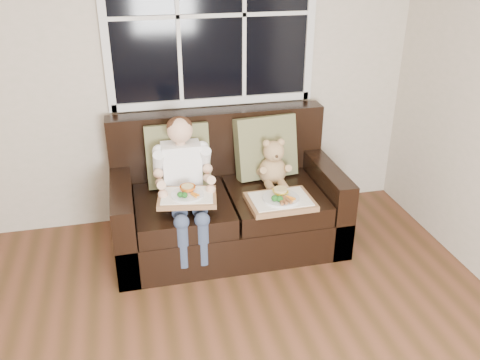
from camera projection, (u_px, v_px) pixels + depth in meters
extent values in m
cube|color=beige|center=(129.00, 60.00, 3.78)|extent=(4.50, 0.02, 2.70)
cube|color=black|center=(211.00, 15.00, 3.76)|extent=(1.50, 0.02, 1.25)
cube|color=silver|center=(213.00, 101.00, 4.03)|extent=(1.58, 0.04, 0.06)
cube|color=silver|center=(103.00, 19.00, 3.59)|extent=(0.06, 0.04, 1.37)
cube|color=silver|center=(311.00, 12.00, 3.90)|extent=(0.06, 0.04, 1.37)
cube|color=silver|center=(211.00, 16.00, 3.75)|extent=(1.50, 0.03, 0.03)
cube|color=black|center=(228.00, 226.00, 3.95)|extent=(1.70, 0.90, 0.30)
cube|color=black|center=(124.00, 220.00, 3.72)|extent=(0.15, 0.90, 0.60)
cube|color=black|center=(323.00, 198.00, 4.04)|extent=(0.15, 0.90, 0.60)
cube|color=black|center=(218.00, 150.00, 4.07)|extent=(1.70, 0.18, 0.66)
cube|color=black|center=(183.00, 210.00, 3.71)|extent=(0.68, 0.72, 0.15)
cube|color=black|center=(275.00, 200.00, 3.85)|extent=(0.68, 0.72, 0.15)
cube|color=olive|center=(178.00, 155.00, 3.84)|extent=(0.48, 0.22, 0.49)
cube|color=olive|center=(266.00, 147.00, 3.97)|extent=(0.51, 0.28, 0.50)
cube|color=white|center=(182.00, 168.00, 3.70)|extent=(0.28, 0.17, 0.38)
sphere|color=#E0AC89|center=(180.00, 130.00, 3.56)|extent=(0.18, 0.18, 0.18)
ellipsoid|color=#3D2213|center=(179.00, 126.00, 3.56)|extent=(0.18, 0.18, 0.13)
cylinder|color=#313D56|center=(177.00, 201.00, 3.57)|extent=(0.11, 0.34, 0.11)
cylinder|color=#313D56|center=(196.00, 199.00, 3.60)|extent=(0.11, 0.34, 0.11)
cylinder|color=#313D56|center=(183.00, 245.00, 3.44)|extent=(0.09, 0.09, 0.32)
cylinder|color=#313D56|center=(203.00, 243.00, 3.47)|extent=(0.09, 0.09, 0.32)
cylinder|color=#E0AC89|center=(160.00, 172.00, 3.54)|extent=(0.07, 0.34, 0.27)
cylinder|color=#E0AC89|center=(207.00, 168.00, 3.61)|extent=(0.07, 0.34, 0.27)
ellipsoid|color=tan|center=(272.00, 171.00, 3.91)|extent=(0.22, 0.19, 0.23)
sphere|color=tan|center=(274.00, 151.00, 3.82)|extent=(0.16, 0.16, 0.16)
sphere|color=tan|center=(266.00, 144.00, 3.79)|extent=(0.06, 0.06, 0.06)
sphere|color=tan|center=(281.00, 142.00, 3.81)|extent=(0.06, 0.06, 0.06)
sphere|color=tan|center=(276.00, 156.00, 3.78)|extent=(0.06, 0.06, 0.06)
sphere|color=black|center=(277.00, 157.00, 3.75)|extent=(0.02, 0.02, 0.02)
cylinder|color=tan|center=(270.00, 187.00, 3.82)|extent=(0.07, 0.13, 0.06)
cylinder|color=tan|center=(283.00, 185.00, 3.84)|extent=(0.07, 0.13, 0.06)
cube|color=#9A6B45|center=(187.00, 198.00, 3.48)|extent=(0.44, 0.36, 0.03)
cube|color=white|center=(187.00, 195.00, 3.48)|extent=(0.39, 0.31, 0.01)
cylinder|color=silver|center=(187.00, 195.00, 3.46)|extent=(0.23, 0.23, 0.01)
imported|color=orange|center=(188.00, 188.00, 3.49)|extent=(0.13, 0.13, 0.04)
cylinder|color=#E4CC7C|center=(188.00, 188.00, 3.49)|extent=(0.09, 0.09, 0.02)
ellipsoid|color=#1E601F|center=(180.00, 194.00, 3.41)|extent=(0.04, 0.04, 0.04)
ellipsoid|color=#1E601F|center=(185.00, 195.00, 3.40)|extent=(0.04, 0.04, 0.04)
cylinder|color=orange|center=(194.00, 195.00, 3.43)|extent=(0.04, 0.06, 0.02)
cube|color=#9A6B45|center=(280.00, 202.00, 3.63)|extent=(0.47, 0.36, 0.04)
cube|color=white|center=(280.00, 199.00, 3.62)|extent=(0.41, 0.31, 0.01)
cylinder|color=silver|center=(281.00, 198.00, 3.60)|extent=(0.26, 0.26, 0.02)
imported|color=yellow|center=(280.00, 192.00, 3.64)|extent=(0.11, 0.11, 0.03)
cylinder|color=#E4CC7C|center=(280.00, 191.00, 3.63)|extent=(0.10, 0.10, 0.02)
ellipsoid|color=#1E601F|center=(275.00, 198.00, 3.54)|extent=(0.05, 0.05, 0.04)
ellipsoid|color=#1E601F|center=(280.00, 199.00, 3.53)|extent=(0.05, 0.05, 0.04)
cylinder|color=orange|center=(290.00, 199.00, 3.56)|extent=(0.05, 0.07, 0.02)
cylinder|color=brown|center=(284.00, 200.00, 3.53)|extent=(0.03, 0.10, 0.02)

